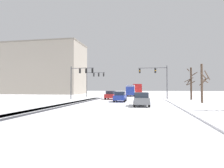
# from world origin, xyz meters

# --- Properties ---
(ground_plane) EXTENTS (300.00, 300.00, 0.00)m
(ground_plane) POSITION_xyz_m (0.00, 0.00, 0.00)
(ground_plane) COLOR white
(wheel_track_left_lane) EXTENTS (0.78, 35.46, 0.01)m
(wheel_track_left_lane) POSITION_xyz_m (-4.14, 16.12, 0.00)
(wheel_track_left_lane) COLOR #38383D
(wheel_track_left_lane) RESTS_ON ground
(wheel_track_right_lane) EXTENTS (0.75, 35.46, 0.01)m
(wheel_track_right_lane) POSITION_xyz_m (-5.12, 16.12, 0.00)
(wheel_track_right_lane) COLOR #38383D
(wheel_track_right_lane) RESTS_ON ground
(wheel_track_center) EXTENTS (1.12, 35.46, 0.01)m
(wheel_track_center) POSITION_xyz_m (-5.48, 16.12, 0.00)
(wheel_track_center) COLOR #38383D
(wheel_track_center) RESTS_ON ground
(wheel_track_oncoming) EXTENTS (0.78, 35.46, 0.01)m
(wheel_track_oncoming) POSITION_xyz_m (-5.55, 16.12, 0.00)
(wheel_track_oncoming) COLOR #38383D
(wheel_track_oncoming) RESTS_ON ground
(sidewalk_kerb_right) EXTENTS (4.00, 35.46, 0.12)m
(sidewalk_kerb_right) POSITION_xyz_m (10.77, 14.51, 0.06)
(sidewalk_kerb_right) COLOR white
(sidewalk_kerb_right) RESTS_ON ground
(traffic_signal_near_right) EXTENTS (5.56, 0.42, 6.50)m
(traffic_signal_near_right) POSITION_xyz_m (7.48, 30.19, 4.62)
(traffic_signal_near_right) COLOR #47474C
(traffic_signal_near_right) RESTS_ON ground
(traffic_signal_near_left) EXTENTS (4.83, 0.49, 6.50)m
(traffic_signal_near_left) POSITION_xyz_m (-7.48, 28.18, 4.75)
(traffic_signal_near_left) COLOR #47474C
(traffic_signal_near_left) RESTS_ON ground
(traffic_signal_far_left) EXTENTS (4.68, 0.51, 6.50)m
(traffic_signal_far_left) POSITION_xyz_m (-7.55, 38.32, 4.74)
(traffic_signal_far_left) COLOR #47474C
(traffic_signal_far_left) RESTS_ON ground
(car_red_lead) EXTENTS (1.88, 4.13, 1.62)m
(car_red_lead) POSITION_xyz_m (-1.31, 28.46, 0.82)
(car_red_lead) COLOR red
(car_red_lead) RESTS_ON ground
(car_blue_second) EXTENTS (1.91, 4.14, 1.62)m
(car_blue_second) POSITION_xyz_m (1.33, 22.41, 0.82)
(car_blue_second) COLOR #233899
(car_blue_second) RESTS_ON ground
(car_grey_third) EXTENTS (2.01, 4.19, 1.62)m
(car_grey_third) POSITION_xyz_m (4.77, 15.66, 0.82)
(car_grey_third) COLOR slate
(car_grey_third) RESTS_ON ground
(bus_oncoming) EXTENTS (2.77, 11.03, 3.38)m
(bus_oncoming) POSITION_xyz_m (2.99, 51.61, 1.99)
(bus_oncoming) COLOR #B21E1E
(bus_oncoming) RESTS_ON ground
(box_truck_delivery) EXTENTS (2.52, 7.48, 3.02)m
(box_truck_delivery) POSITION_xyz_m (1.36, 43.09, 1.63)
(box_truck_delivery) COLOR #233899
(box_truck_delivery) RESTS_ON ground
(bare_tree_sidewalk_mid) EXTENTS (1.52, 2.16, 5.61)m
(bare_tree_sidewalk_mid) POSITION_xyz_m (13.27, 21.79, 2.94)
(bare_tree_sidewalk_mid) COLOR brown
(bare_tree_sidewalk_mid) RESTS_ON ground
(bare_tree_sidewalk_far) EXTENTS (2.22, 1.70, 5.99)m
(bare_tree_sidewalk_far) POSITION_xyz_m (13.64, 29.93, 3.21)
(bare_tree_sidewalk_far) COLOR #423023
(bare_tree_sidewalk_far) RESTS_ON ground
(office_building_far_left_block) EXTENTS (30.21, 14.55, 19.17)m
(office_building_far_left_block) POSITION_xyz_m (-33.19, 58.38, 9.59)
(office_building_far_left_block) COLOR #A89E8E
(office_building_far_left_block) RESTS_ON ground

